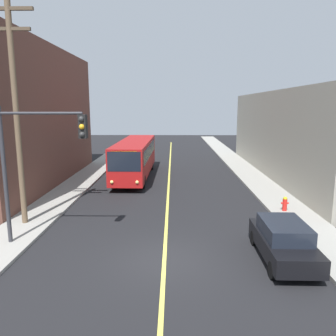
% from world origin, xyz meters
% --- Properties ---
extents(ground_plane, '(120.00, 120.00, 0.00)m').
position_xyz_m(ground_plane, '(0.00, 0.00, 0.00)').
color(ground_plane, black).
extents(sidewalk_left, '(2.50, 90.00, 0.15)m').
position_xyz_m(sidewalk_left, '(-7.25, 10.00, 0.07)').
color(sidewalk_left, gray).
rests_on(sidewalk_left, ground).
extents(sidewalk_right, '(2.50, 90.00, 0.15)m').
position_xyz_m(sidewalk_right, '(7.25, 10.00, 0.07)').
color(sidewalk_right, gray).
rests_on(sidewalk_right, ground).
extents(lane_stripe_center, '(0.16, 60.00, 0.01)m').
position_xyz_m(lane_stripe_center, '(0.00, 15.00, 0.01)').
color(lane_stripe_center, '#D8CC4C').
rests_on(lane_stripe_center, ground).
extents(building_right_warehouse, '(12.00, 26.43, 7.42)m').
position_xyz_m(building_right_warehouse, '(14.49, 17.08, 3.71)').
color(building_right_warehouse, gray).
rests_on(building_right_warehouse, ground).
extents(city_bus, '(2.74, 12.19, 3.20)m').
position_xyz_m(city_bus, '(-2.97, 16.15, 1.82)').
color(city_bus, maroon).
rests_on(city_bus, ground).
extents(parked_car_black, '(1.87, 4.42, 1.62)m').
position_xyz_m(parked_car_black, '(4.77, 0.06, 0.84)').
color(parked_car_black, black).
rests_on(parked_car_black, ground).
extents(utility_pole_near, '(2.40, 0.28, 11.08)m').
position_xyz_m(utility_pole_near, '(-7.40, 3.92, 6.21)').
color(utility_pole_near, brown).
rests_on(utility_pole_near, sidewalk_left).
extents(traffic_signal_left_corner, '(3.75, 0.48, 6.00)m').
position_xyz_m(traffic_signal_left_corner, '(-5.41, 1.39, 4.30)').
color(traffic_signal_left_corner, '#2D2D33').
rests_on(traffic_signal_left_corner, sidewalk_left).
extents(fire_hydrant, '(0.44, 0.26, 0.84)m').
position_xyz_m(fire_hydrant, '(6.85, 6.15, 0.58)').
color(fire_hydrant, red).
rests_on(fire_hydrant, sidewalk_right).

